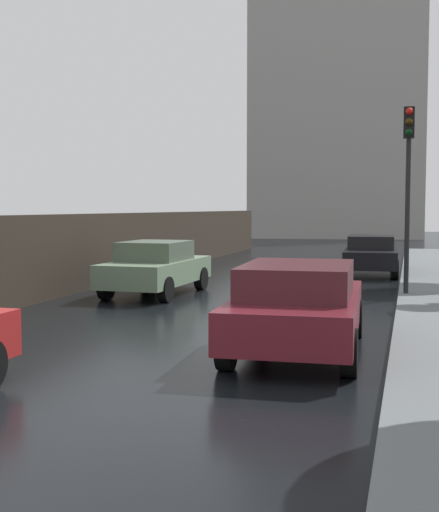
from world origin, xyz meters
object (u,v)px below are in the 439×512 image
Objects in this scene: car_maroon_behind_camera at (298,305)px; traffic_light at (408,166)px; car_green_near_kerb at (156,267)px; car_black_mid_road at (371,254)px.

car_maroon_behind_camera is 0.98× the size of traffic_light.
car_black_mid_road is (5.08, 6.96, -0.02)m from car_green_near_kerb.
car_green_near_kerb is 0.91× the size of car_black_mid_road.
car_black_mid_road is 0.99× the size of car_maroon_behind_camera.
car_green_near_kerb is at bearing -128.48° from car_black_mid_road.
car_black_mid_road is at bearing 101.20° from traffic_light.
traffic_light is at bearing 74.44° from car_maroon_behind_camera.
traffic_light is (1.58, 6.93, 2.55)m from car_maroon_behind_camera.
car_maroon_behind_camera is at bearing -94.05° from car_black_mid_road.
traffic_light reaches higher than car_green_near_kerb.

